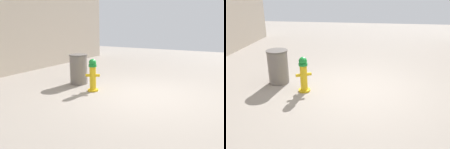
{
  "view_description": "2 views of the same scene",
  "coord_description": "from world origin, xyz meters",
  "views": [
    {
      "loc": [
        -2.18,
        5.46,
        1.88
      ],
      "look_at": [
        0.18,
        1.17,
        0.79
      ],
      "focal_mm": 36.22,
      "sensor_mm": 36.0,
      "label": 1
    },
    {
      "loc": [
        -0.29,
        5.78,
        2.64
      ],
      "look_at": [
        0.33,
        1.0,
        0.8
      ],
      "focal_mm": 38.17,
      "sensor_mm": 36.0,
      "label": 2
    }
  ],
  "objects": [
    {
      "name": "trash_bin",
      "position": [
        2.18,
        -0.25,
        0.48
      ],
      "size": [
        0.58,
        0.58,
        0.95
      ],
      "color": "slate",
      "rests_on": "ground_plane"
    },
    {
      "name": "ground_plane",
      "position": [
        0.0,
        0.0,
        0.0
      ],
      "size": [
        23.4,
        23.4,
        0.0
      ],
      "primitive_type": "plane",
      "color": "gray"
    },
    {
      "name": "fire_hydrant",
      "position": [
        1.32,
        0.23,
        0.47
      ],
      "size": [
        0.4,
        0.38,
        0.93
      ],
      "color": "gold",
      "rests_on": "ground_plane"
    }
  ]
}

